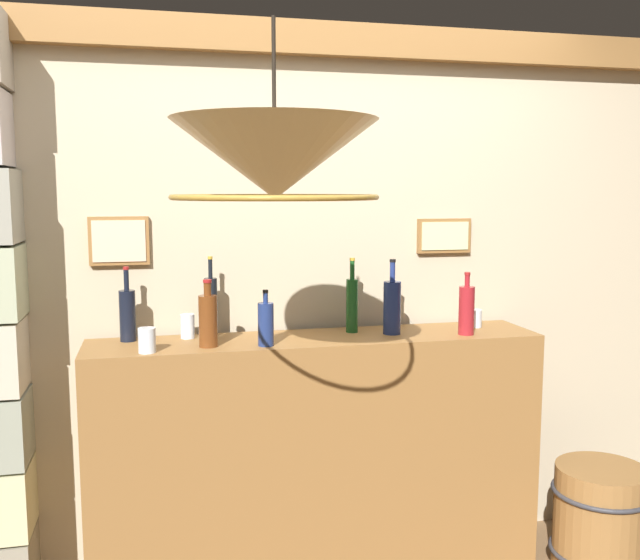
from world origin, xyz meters
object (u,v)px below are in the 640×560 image
object	(u,v)px
liquor_bottle_whiskey	(208,320)
liquor_bottle_bourbon	(466,310)
liquor_bottle_gin	(128,314)
pendant_lamp	(275,162)
liquor_bottle_sherry	(266,324)
glass_tumbler_highball	(188,326)
liquor_bottle_rye	(352,303)
liquor_bottle_vodka	(392,306)
glass_tumbler_rocks	(474,318)
glass_tumbler_shot	(147,340)
liquor_bottle_scotch	(211,306)
wooden_barrel	(600,521)

from	to	relation	value
liquor_bottle_whiskey	liquor_bottle_bourbon	size ratio (longest dim) A/B	1.00
liquor_bottle_gin	pendant_lamp	size ratio (longest dim) A/B	0.50
liquor_bottle_sherry	glass_tumbler_highball	world-z (taller)	liquor_bottle_sherry
liquor_bottle_rye	liquor_bottle_whiskey	distance (m)	0.65
liquor_bottle_vodka	liquor_bottle_bourbon	bearing A→B (deg)	-15.23
liquor_bottle_rye	pendant_lamp	world-z (taller)	pendant_lamp
liquor_bottle_sherry	glass_tumbler_rocks	distance (m)	1.00
liquor_bottle_sherry	liquor_bottle_rye	bearing A→B (deg)	23.97
liquor_bottle_whiskey	glass_tumbler_shot	size ratio (longest dim) A/B	2.80
liquor_bottle_scotch	liquor_bottle_rye	bearing A→B (deg)	-4.66
liquor_bottle_vodka	glass_tumbler_rocks	world-z (taller)	liquor_bottle_vodka
glass_tumbler_shot	liquor_bottle_whiskey	bearing A→B (deg)	12.10
pendant_lamp	liquor_bottle_bourbon	bearing A→B (deg)	36.62
liquor_bottle_rye	liquor_bottle_vodka	distance (m)	0.17
glass_tumbler_rocks	liquor_bottle_gin	bearing A→B (deg)	178.16
liquor_bottle_whiskey	liquor_bottle_vodka	xyz separation A→B (m)	(0.79, 0.07, 0.01)
liquor_bottle_rye	liquor_bottle_scotch	xyz separation A→B (m)	(-0.60, 0.05, 0.00)
liquor_bottle_scotch	glass_tumbler_rocks	size ratio (longest dim) A/B	4.29
liquor_bottle_whiskey	liquor_bottle_vodka	size ratio (longest dim) A/B	0.83
glass_tumbler_highball	glass_tumbler_shot	distance (m)	0.29
liquor_bottle_scotch	pendant_lamp	world-z (taller)	pendant_lamp
liquor_bottle_sherry	liquor_bottle_bourbon	bearing A→B (deg)	1.41
liquor_bottle_bourbon	glass_tumbler_highball	distance (m)	1.19
glass_tumbler_highball	glass_tumbler_shot	world-z (taller)	glass_tumbler_highball
liquor_bottle_rye	glass_tumbler_rocks	size ratio (longest dim) A/B	4.11
liquor_bottle_sherry	pendant_lamp	world-z (taller)	pendant_lamp
liquor_bottle_gin	pendant_lamp	world-z (taller)	pendant_lamp
liquor_bottle_gin	glass_tumbler_highball	world-z (taller)	liquor_bottle_gin
liquor_bottle_scotch	glass_tumbler_shot	bearing A→B (deg)	-136.97
liquor_bottle_rye	liquor_bottle_gin	world-z (taller)	liquor_bottle_rye
liquor_bottle_rye	liquor_bottle_vodka	size ratio (longest dim) A/B	1.01
liquor_bottle_sherry	glass_tumbler_shot	world-z (taller)	liquor_bottle_sherry
glass_tumbler_shot	glass_tumbler_highball	bearing A→B (deg)	55.01
wooden_barrel	pendant_lamp	bearing A→B (deg)	-161.22
liquor_bottle_scotch	glass_tumbler_shot	distance (m)	0.37
liquor_bottle_whiskey	pendant_lamp	bearing A→B (deg)	-78.26
liquor_bottle_scotch	wooden_barrel	distance (m)	1.94
liquor_bottle_scotch	pendant_lamp	distance (m)	1.08
liquor_bottle_sherry	wooden_barrel	size ratio (longest dim) A/B	0.46
glass_tumbler_rocks	wooden_barrel	bearing A→B (deg)	-36.15
glass_tumbler_rocks	liquor_bottle_vodka	bearing A→B (deg)	-171.24
liquor_bottle_gin	pendant_lamp	bearing A→B (deg)	-62.83
glass_tumbler_rocks	wooden_barrel	distance (m)	1.03
liquor_bottle_scotch	glass_tumbler_rocks	world-z (taller)	liquor_bottle_scotch
wooden_barrel	glass_tumbler_highball	bearing A→B (deg)	167.49
liquor_bottle_rye	liquor_bottle_bourbon	size ratio (longest dim) A/B	1.21
liquor_bottle_gin	liquor_bottle_vodka	world-z (taller)	liquor_bottle_vodka
liquor_bottle_sherry	pendant_lamp	xyz separation A→B (m)	(-0.08, -0.68, 0.61)
liquor_bottle_scotch	liquor_bottle_bourbon	size ratio (longest dim) A/B	1.27
liquor_bottle_sherry	liquor_bottle_vodka	bearing A→B (deg)	10.53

